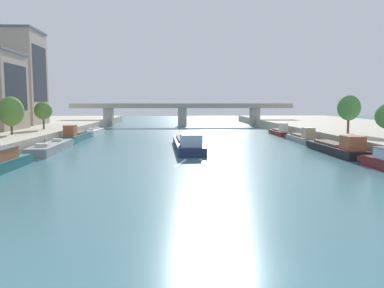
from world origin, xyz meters
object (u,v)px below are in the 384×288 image
object	(u,v)px
moored_boat_left_upstream	(52,147)
tree_left_by_lamp	(11,111)
barge_midriver	(188,143)
tree_right_second	(349,108)
bridge_far	(182,111)
tree_left_past_mid	(43,111)
moored_boat_left_lone	(76,136)
moored_boat_left_near	(95,132)
moored_boat_right_end	(337,148)
moored_boat_right_downstream	(279,132)
moored_boat_right_midway	(302,138)

from	to	relation	value
moored_boat_left_upstream	tree_left_by_lamp	distance (m)	10.80
barge_midriver	moored_boat_left_upstream	world-z (taller)	barge_midriver
moored_boat_left_upstream	tree_right_second	xyz separation A→B (m)	(49.19, 4.78, 6.01)
bridge_far	tree_left_past_mid	bearing A→B (deg)	-121.50
moored_boat_left_lone	tree_right_second	bearing A→B (deg)	-12.93
moored_boat_left_lone	tree_left_by_lamp	world-z (taller)	tree_left_by_lamp
moored_boat_left_upstream	moored_boat_left_near	xyz separation A→B (m)	(0.02, 32.26, -0.04)
moored_boat_left_near	tree_right_second	distance (m)	56.65
moored_boat_right_end	bridge_far	xyz separation A→B (m)	(-21.50, 69.61, 3.84)
moored_boat_left_lone	moored_boat_left_near	xyz separation A→B (m)	(0.36, 16.11, -0.40)
tree_left_by_lamp	bridge_far	distance (m)	66.57
moored_boat_left_near	moored_boat_right_downstream	bearing A→B (deg)	-6.51
barge_midriver	tree_left_past_mid	xyz separation A→B (m)	(-28.34, 15.87, 4.98)
moored_boat_right_midway	moored_boat_right_downstream	bearing A→B (deg)	90.32
moored_boat_right_downstream	tree_left_past_mid	xyz separation A→B (m)	(-50.51, -9.66, 5.05)
moored_boat_left_upstream	tree_right_second	bearing A→B (deg)	5.55
tree_left_by_lamp	tree_right_second	bearing A→B (deg)	-0.01
moored_boat_left_lone	moored_boat_right_downstream	world-z (taller)	moored_boat_left_lone
tree_left_by_lamp	tree_right_second	size ratio (longest dim) A/B	0.95
moored_boat_left_near	bridge_far	xyz separation A→B (m)	(21.55, 32.15, 4.16)
tree_left_past_mid	tree_right_second	xyz separation A→B (m)	(56.27, -12.87, 0.74)
moored_boat_left_lone	moored_boat_right_downstream	size ratio (longest dim) A/B	1.27
moored_boat_left_upstream	moored_boat_left_lone	distance (m)	16.16
moored_boat_left_upstream	bridge_far	world-z (taller)	bridge_far
barge_midriver	moored_boat_right_end	size ratio (longest dim) A/B	1.36
barge_midriver	tree_left_past_mid	distance (m)	32.86
barge_midriver	moored_boat_left_near	xyz separation A→B (m)	(-21.24, 30.47, -0.32)
tree_right_second	bridge_far	world-z (taller)	tree_right_second
moored_boat_right_midway	tree_right_second	distance (m)	10.75
moored_boat_left_lone	moored_boat_left_near	bearing A→B (deg)	88.71
moored_boat_left_upstream	tree_left_by_lamp	world-z (taller)	tree_left_by_lamp
moored_boat_right_midway	bridge_far	world-z (taller)	bridge_far
moored_boat_left_lone	moored_boat_right_end	size ratio (longest dim) A/B	0.87
moored_boat_right_downstream	moored_boat_left_near	bearing A→B (deg)	173.49
tree_left_past_mid	tree_left_by_lamp	bearing A→B (deg)	-94.09
moored_boat_right_end	moored_boat_right_midway	distance (m)	17.06
moored_boat_left_near	bridge_far	bearing A→B (deg)	56.17
moored_boat_right_midway	moored_boat_left_lone	bearing A→B (deg)	174.41
moored_boat_left_near	tree_left_past_mid	distance (m)	17.09
barge_midriver	moored_boat_right_midway	size ratio (longest dim) A/B	1.73
barge_midriver	moored_boat_right_midway	bearing A→B (deg)	24.34
moored_boat_left_lone	moored_boat_right_downstream	bearing A→B (deg)	14.30
moored_boat_right_downstream	tree_left_by_lamp	world-z (taller)	tree_left_by_lamp
moored_boat_left_upstream	tree_left_by_lamp	xyz separation A→B (m)	(-8.00, 4.79, 5.45)
moored_boat_right_downstream	moored_boat_right_end	bearing A→B (deg)	-90.62
moored_boat_left_lone	tree_left_by_lamp	size ratio (longest dim) A/B	2.30
barge_midriver	tree_left_past_mid	bearing A→B (deg)	150.76
moored_boat_left_upstream	bridge_far	xyz separation A→B (m)	(21.57, 64.41, 4.12)
moored_boat_right_downstream	tree_right_second	bearing A→B (deg)	-75.64
tree_left_past_mid	bridge_far	size ratio (longest dim) A/B	0.08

